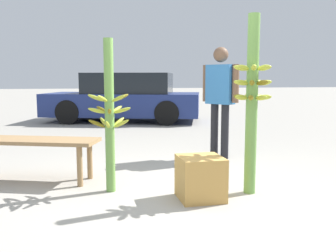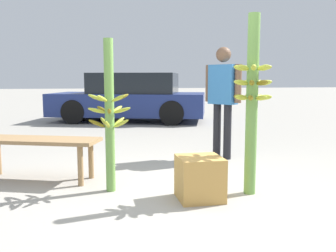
{
  "view_description": "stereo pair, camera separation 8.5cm",
  "coord_description": "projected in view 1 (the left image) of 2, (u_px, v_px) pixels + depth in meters",
  "views": [
    {
      "loc": [
        -0.92,
        -3.32,
        1.14
      ],
      "look_at": [
        -0.12,
        0.36,
        0.66
      ],
      "focal_mm": 40.0,
      "sensor_mm": 36.0,
      "label": 1
    },
    {
      "loc": [
        -0.84,
        -3.33,
        1.14
      ],
      "look_at": [
        -0.12,
        0.36,
        0.66
      ],
      "focal_mm": 40.0,
      "sensor_mm": 36.0,
      "label": 2
    }
  ],
  "objects": [
    {
      "name": "vendor_person",
      "position": [
        220.0,
        92.0,
        5.27
      ],
      "size": [
        0.42,
        0.53,
        1.57
      ],
      "rotation": [
        0.0,
        0.0,
        -0.93
      ],
      "color": "black",
      "rests_on": "ground_plane"
    },
    {
      "name": "market_bench",
      "position": [
        35.0,
        145.0,
        4.14
      ],
      "size": [
        1.47,
        0.89,
        0.47
      ],
      "rotation": [
        0.0,
        0.0,
        -0.34
      ],
      "color": "#99754C",
      "rests_on": "ground_plane"
    },
    {
      "name": "banana_stalk_left",
      "position": [
        110.0,
        115.0,
        3.7
      ],
      "size": [
        0.43,
        0.44,
        1.52
      ],
      "color": "#6B9E47",
      "rests_on": "ground_plane"
    },
    {
      "name": "banana_stalk_center",
      "position": [
        252.0,
        100.0,
        3.63
      ],
      "size": [
        0.38,
        0.38,
        1.75
      ],
      "color": "#6B9E47",
      "rests_on": "ground_plane"
    },
    {
      "name": "parked_car",
      "position": [
        125.0,
        98.0,
        9.93
      ],
      "size": [
        4.34,
        2.86,
        1.28
      ],
      "rotation": [
        0.0,
        0.0,
        1.26
      ],
      "color": "navy",
      "rests_on": "ground_plane"
    },
    {
      "name": "produce_crate",
      "position": [
        200.0,
        178.0,
        3.53
      ],
      "size": [
        0.41,
        0.41,
        0.41
      ],
      "color": "#C69347",
      "rests_on": "ground_plane"
    },
    {
      "name": "ground_plane",
      "position": [
        188.0,
        199.0,
        3.55
      ],
      "size": [
        80.0,
        80.0,
        0.0
      ],
      "primitive_type": "plane",
      "color": "#9E998E"
    }
  ]
}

